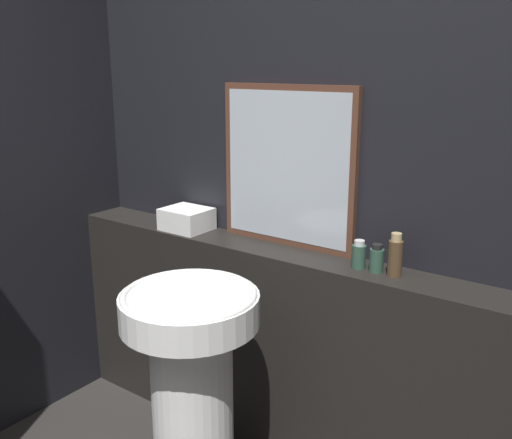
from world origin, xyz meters
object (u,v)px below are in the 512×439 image
at_px(conditioner_bottle, 377,259).
at_px(lotion_bottle, 395,256).
at_px(pedestal_sink, 192,385).
at_px(shampoo_bottle, 359,255).
at_px(towel_stack, 187,219).
at_px(mirror, 287,167).

distance_m(conditioner_bottle, lotion_bottle, 0.08).
bearing_deg(lotion_bottle, conditioner_bottle, 180.00).
height_order(pedestal_sink, lotion_bottle, lotion_bottle).
distance_m(shampoo_bottle, conditioner_bottle, 0.07).
relative_size(shampoo_bottle, conditioner_bottle, 1.02).
relative_size(towel_stack, lotion_bottle, 1.30).
bearing_deg(pedestal_sink, conditioner_bottle, 46.92).
bearing_deg(mirror, towel_stack, -170.02).
bearing_deg(towel_stack, pedestal_sink, -46.77).
relative_size(pedestal_sink, lotion_bottle, 5.60).
relative_size(towel_stack, conditioner_bottle, 1.96).
bearing_deg(towel_stack, shampoo_bottle, 0.00).
relative_size(mirror, conditioner_bottle, 6.24).
xyz_separation_m(towel_stack, conditioner_bottle, (0.94, 0.00, -0.00)).
distance_m(mirror, conditioner_bottle, 0.54).
distance_m(pedestal_sink, conditioner_bottle, 0.82).
relative_size(mirror, towel_stack, 3.18).
bearing_deg(conditioner_bottle, towel_stack, 180.00).
height_order(mirror, lotion_bottle, mirror).
height_order(shampoo_bottle, conditioner_bottle, shampoo_bottle).
bearing_deg(shampoo_bottle, mirror, 167.17).
bearing_deg(mirror, shampoo_bottle, -12.83).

